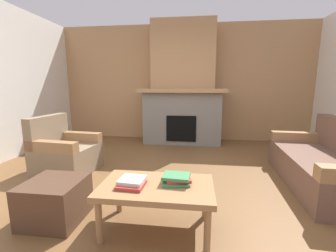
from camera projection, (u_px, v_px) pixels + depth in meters
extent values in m
plane|color=brown|center=(168.00, 194.00, 2.72)|extent=(9.00, 9.00, 0.00)
cube|color=tan|center=(184.00, 83.00, 5.41)|extent=(6.00, 0.12, 2.70)
cube|color=gray|center=(182.00, 117.00, 5.15)|extent=(1.70, 0.70, 1.15)
cube|color=black|center=(181.00, 128.00, 4.86)|extent=(0.64, 0.08, 0.56)
cube|color=tan|center=(182.00, 90.00, 4.99)|extent=(1.90, 0.82, 0.08)
cube|color=tan|center=(183.00, 55.00, 5.00)|extent=(1.40, 0.50, 1.47)
cube|color=brown|center=(321.00, 171.00, 2.90)|extent=(0.95, 1.85, 0.40)
cube|color=#997047|center=(299.00, 137.00, 3.64)|extent=(0.85, 0.21, 0.15)
cube|color=#847056|center=(68.00, 159.00, 3.40)|extent=(0.83, 0.83, 0.40)
cube|color=#847056|center=(48.00, 130.00, 3.39)|extent=(0.22, 0.77, 0.45)
cube|color=#997047|center=(51.00, 147.00, 3.05)|extent=(0.77, 0.22, 0.15)
cube|color=#997047|center=(79.00, 137.00, 3.65)|extent=(0.77, 0.22, 0.15)
cube|color=#997047|center=(157.00, 187.00, 1.99)|extent=(1.00, 0.60, 0.05)
cylinder|color=#997047|center=(99.00, 222.00, 1.84)|extent=(0.06, 0.06, 0.38)
cylinder|color=#997047|center=(207.00, 230.00, 1.74)|extent=(0.06, 0.06, 0.38)
cylinder|color=#997047|center=(119.00, 194.00, 2.31)|extent=(0.06, 0.06, 0.38)
cylinder|color=#997047|center=(205.00, 199.00, 2.21)|extent=(0.06, 0.06, 0.38)
cube|color=#4C3323|center=(55.00, 200.00, 2.17)|extent=(0.52, 0.52, 0.40)
cube|color=#B23833|center=(131.00, 185.00, 1.95)|extent=(0.24, 0.23, 0.03)
cube|color=beige|center=(132.00, 180.00, 1.97)|extent=(0.23, 0.22, 0.03)
cube|color=#3D7F4C|center=(175.00, 182.00, 2.01)|extent=(0.26, 0.23, 0.03)
cube|color=#B23833|center=(178.00, 179.00, 2.00)|extent=(0.24, 0.19, 0.03)
cube|color=#3D7F4C|center=(176.00, 176.00, 2.00)|extent=(0.25, 0.20, 0.03)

